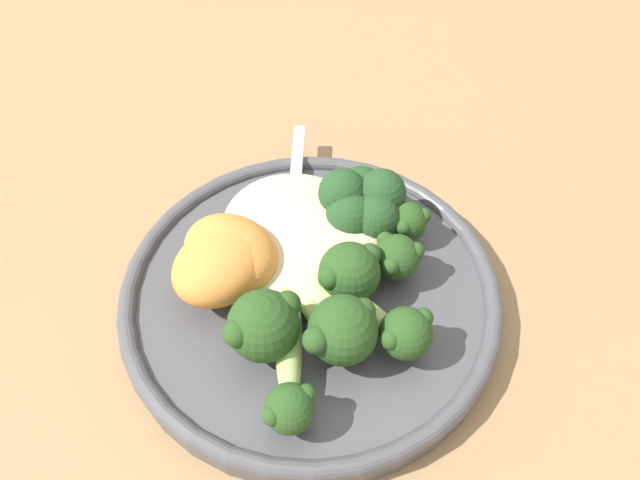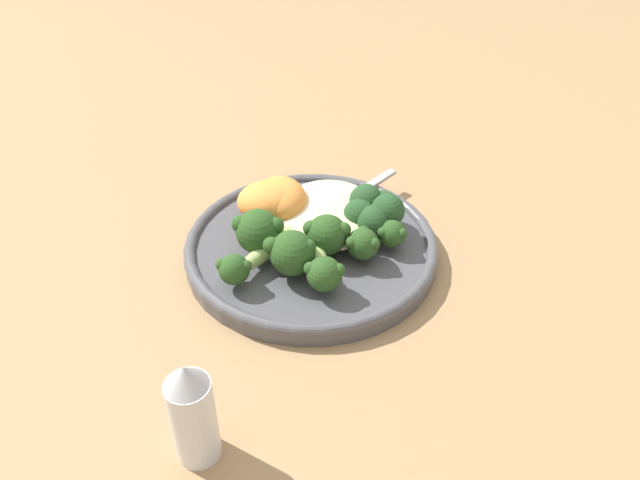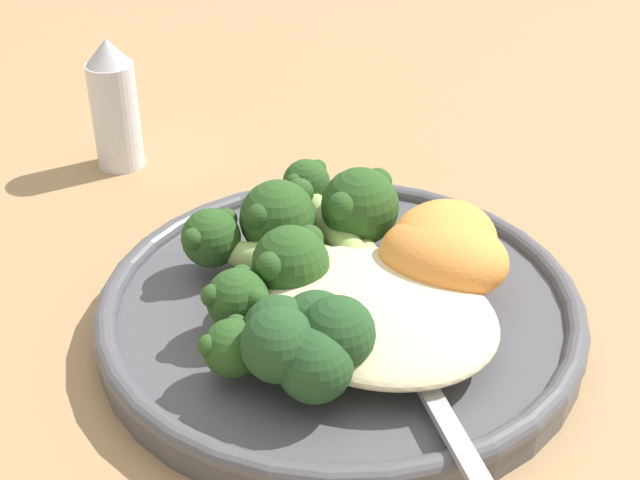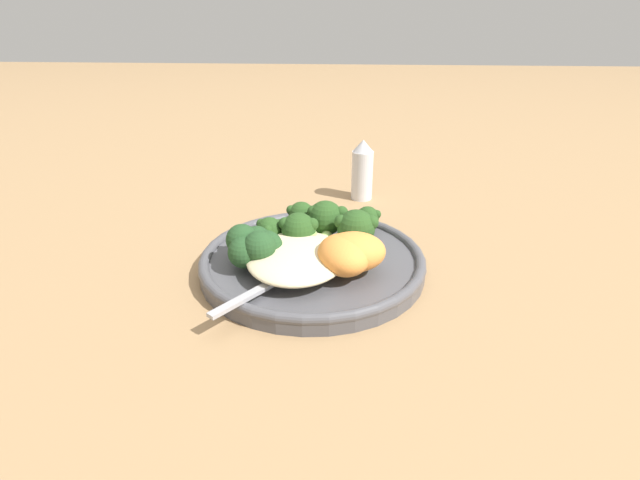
{
  "view_description": "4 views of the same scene",
  "coord_description": "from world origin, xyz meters",
  "px_view_note": "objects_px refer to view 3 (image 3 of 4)",
  "views": [
    {
      "loc": [
        0.21,
        -0.12,
        0.35
      ],
      "look_at": [
        -0.01,
        0.03,
        0.04
      ],
      "focal_mm": 35.0,
      "sensor_mm": 36.0,
      "label": 1
    },
    {
      "loc": [
        0.49,
        0.06,
        0.4
      ],
      "look_at": [
        0.03,
        0.02,
        0.04
      ],
      "focal_mm": 35.0,
      "sensor_mm": 36.0,
      "label": 2
    },
    {
      "loc": [
        -0.21,
        0.31,
        0.29
      ],
      "look_at": [
        0.01,
        0.03,
        0.06
      ],
      "focal_mm": 50.0,
      "sensor_mm": 36.0,
      "label": 3
    },
    {
      "loc": [
        -0.48,
        -0.03,
        0.28
      ],
      "look_at": [
        0.01,
        0.0,
        0.04
      ],
      "focal_mm": 28.0,
      "sensor_mm": 36.0,
      "label": 4
    }
  ],
  "objects_px": {
    "quinoa_mound": "(374,311)",
    "broccoli_stalk_1": "(325,211)",
    "broccoli_stalk_5": "(281,296)",
    "sweet_potato_chunk_0": "(443,257)",
    "sweet_potato_chunk_1": "(443,245)",
    "salt_shaker": "(114,105)",
    "broccoli_stalk_3": "(255,252)",
    "broccoli_stalk_6": "(279,330)",
    "broccoli_stalk_4": "(307,268)",
    "kale_tuft": "(306,340)",
    "broccoli_stalk_0": "(361,211)",
    "broccoli_stalk_2": "(289,223)",
    "spoon": "(414,361)",
    "plate": "(340,309)"
  },
  "relations": [
    {
      "from": "broccoli_stalk_4",
      "to": "kale_tuft",
      "type": "height_order",
      "value": "kale_tuft"
    },
    {
      "from": "sweet_potato_chunk_0",
      "to": "salt_shaker",
      "type": "xyz_separation_m",
      "value": [
        0.27,
        -0.02,
        0.0
      ]
    },
    {
      "from": "broccoli_stalk_5",
      "to": "broccoli_stalk_6",
      "type": "relative_size",
      "value": 0.81
    },
    {
      "from": "broccoli_stalk_0",
      "to": "broccoli_stalk_1",
      "type": "bearing_deg",
      "value": 44.55
    },
    {
      "from": "broccoli_stalk_6",
      "to": "sweet_potato_chunk_1",
      "type": "xyz_separation_m",
      "value": [
        -0.03,
        -0.1,
        0.01
      ]
    },
    {
      "from": "spoon",
      "to": "broccoli_stalk_1",
      "type": "bearing_deg",
      "value": -177.51
    },
    {
      "from": "broccoli_stalk_3",
      "to": "plate",
      "type": "bearing_deg",
      "value": 177.91
    },
    {
      "from": "broccoli_stalk_2",
      "to": "broccoli_stalk_5",
      "type": "height_order",
      "value": "broccoli_stalk_2"
    },
    {
      "from": "broccoli_stalk_0",
      "to": "salt_shaker",
      "type": "xyz_separation_m",
      "value": [
        0.21,
        -0.01,
        0.0
      ]
    },
    {
      "from": "broccoli_stalk_4",
      "to": "kale_tuft",
      "type": "relative_size",
      "value": 1.3
    },
    {
      "from": "sweet_potato_chunk_1",
      "to": "spoon",
      "type": "xyz_separation_m",
      "value": [
        -0.03,
        0.07,
        -0.02
      ]
    },
    {
      "from": "quinoa_mound",
      "to": "broccoli_stalk_3",
      "type": "height_order",
      "value": "broccoli_stalk_3"
    },
    {
      "from": "quinoa_mound",
      "to": "spoon",
      "type": "bearing_deg",
      "value": 157.7
    },
    {
      "from": "sweet_potato_chunk_0",
      "to": "sweet_potato_chunk_1",
      "type": "bearing_deg",
      "value": -57.35
    },
    {
      "from": "plate",
      "to": "broccoli_stalk_3",
      "type": "bearing_deg",
      "value": 14.31
    },
    {
      "from": "plate",
      "to": "broccoli_stalk_5",
      "type": "height_order",
      "value": "broccoli_stalk_5"
    },
    {
      "from": "broccoli_stalk_6",
      "to": "kale_tuft",
      "type": "bearing_deg",
      "value": 85.33
    },
    {
      "from": "quinoa_mound",
      "to": "broccoli_stalk_1",
      "type": "distance_m",
      "value": 0.1
    },
    {
      "from": "broccoli_stalk_5",
      "to": "broccoli_stalk_6",
      "type": "xyz_separation_m",
      "value": [
        -0.01,
        0.02,
        -0.0
      ]
    },
    {
      "from": "broccoli_stalk_3",
      "to": "salt_shaker",
      "type": "height_order",
      "value": "salt_shaker"
    },
    {
      "from": "broccoli_stalk_3",
      "to": "spoon",
      "type": "relative_size",
      "value": 1.05
    },
    {
      "from": "sweet_potato_chunk_1",
      "to": "spoon",
      "type": "relative_size",
      "value": 0.63
    },
    {
      "from": "salt_shaker",
      "to": "broccoli_stalk_3",
      "type": "bearing_deg",
      "value": 159.32
    },
    {
      "from": "plate",
      "to": "sweet_potato_chunk_1",
      "type": "xyz_separation_m",
      "value": [
        -0.03,
        -0.04,
        0.03
      ]
    },
    {
      "from": "sweet_potato_chunk_0",
      "to": "broccoli_stalk_5",
      "type": "bearing_deg",
      "value": 53.9
    },
    {
      "from": "broccoli_stalk_0",
      "to": "broccoli_stalk_6",
      "type": "height_order",
      "value": "broccoli_stalk_0"
    },
    {
      "from": "broccoli_stalk_3",
      "to": "broccoli_stalk_5",
      "type": "relative_size",
      "value": 1.2
    },
    {
      "from": "plate",
      "to": "broccoli_stalk_1",
      "type": "bearing_deg",
      "value": -45.87
    },
    {
      "from": "broccoli_stalk_1",
      "to": "kale_tuft",
      "type": "height_order",
      "value": "kale_tuft"
    },
    {
      "from": "broccoli_stalk_1",
      "to": "sweet_potato_chunk_1",
      "type": "relative_size",
      "value": 1.62
    },
    {
      "from": "broccoli_stalk_0",
      "to": "broccoli_stalk_6",
      "type": "relative_size",
      "value": 0.64
    },
    {
      "from": "broccoli_stalk_2",
      "to": "salt_shaker",
      "type": "xyz_separation_m",
      "value": [
        0.19,
        -0.04,
        0.0
      ]
    },
    {
      "from": "sweet_potato_chunk_0",
      "to": "broccoli_stalk_3",
      "type": "bearing_deg",
      "value": 28.78
    },
    {
      "from": "quinoa_mound",
      "to": "broccoli_stalk_0",
      "type": "distance_m",
      "value": 0.08
    },
    {
      "from": "plate",
      "to": "kale_tuft",
      "type": "bearing_deg",
      "value": 112.24
    },
    {
      "from": "broccoli_stalk_2",
      "to": "broccoli_stalk_3",
      "type": "height_order",
      "value": "broccoli_stalk_2"
    },
    {
      "from": "broccoli_stalk_6",
      "to": "sweet_potato_chunk_0",
      "type": "height_order",
      "value": "sweet_potato_chunk_0"
    },
    {
      "from": "sweet_potato_chunk_1",
      "to": "quinoa_mound",
      "type": "bearing_deg",
      "value": 87.04
    },
    {
      "from": "broccoli_stalk_5",
      "to": "kale_tuft",
      "type": "bearing_deg",
      "value": 88.81
    },
    {
      "from": "broccoli_stalk_5",
      "to": "sweet_potato_chunk_0",
      "type": "height_order",
      "value": "sweet_potato_chunk_0"
    },
    {
      "from": "broccoli_stalk_4",
      "to": "plate",
      "type": "bearing_deg",
      "value": -167.01
    },
    {
      "from": "quinoa_mound",
      "to": "broccoli_stalk_4",
      "type": "relative_size",
      "value": 1.57
    },
    {
      "from": "broccoli_stalk_2",
      "to": "spoon",
      "type": "distance_m",
      "value": 0.11
    },
    {
      "from": "kale_tuft",
      "to": "spoon",
      "type": "relative_size",
      "value": 0.55
    },
    {
      "from": "broccoli_stalk_4",
      "to": "broccoli_stalk_5",
      "type": "relative_size",
      "value": 0.82
    },
    {
      "from": "broccoli_stalk_0",
      "to": "broccoli_stalk_2",
      "type": "height_order",
      "value": "broccoli_stalk_0"
    },
    {
      "from": "broccoli_stalk_0",
      "to": "salt_shaker",
      "type": "distance_m",
      "value": 0.21
    },
    {
      "from": "kale_tuft",
      "to": "quinoa_mound",
      "type": "bearing_deg",
      "value": -96.46
    },
    {
      "from": "kale_tuft",
      "to": "spoon",
      "type": "distance_m",
      "value": 0.05
    },
    {
      "from": "broccoli_stalk_1",
      "to": "kale_tuft",
      "type": "relative_size",
      "value": 1.84
    }
  ]
}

